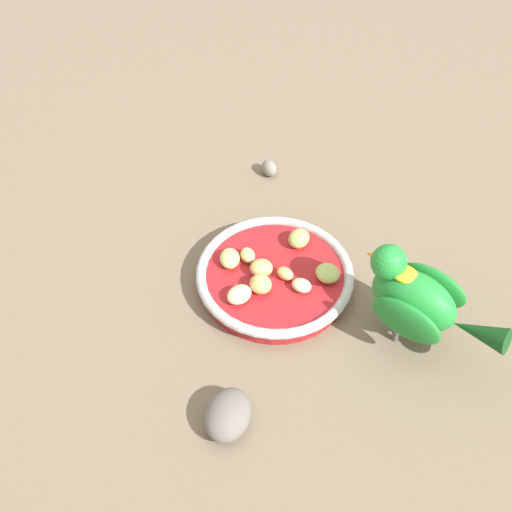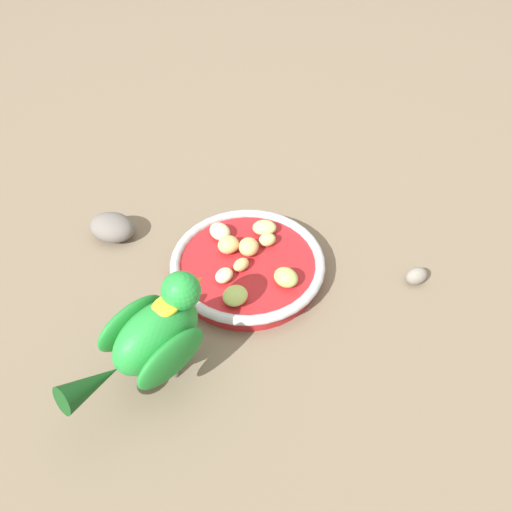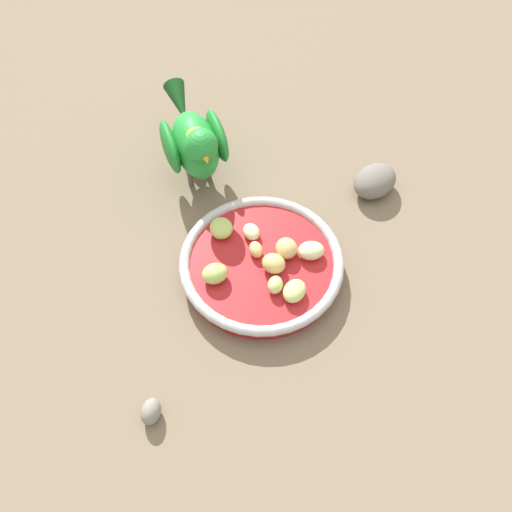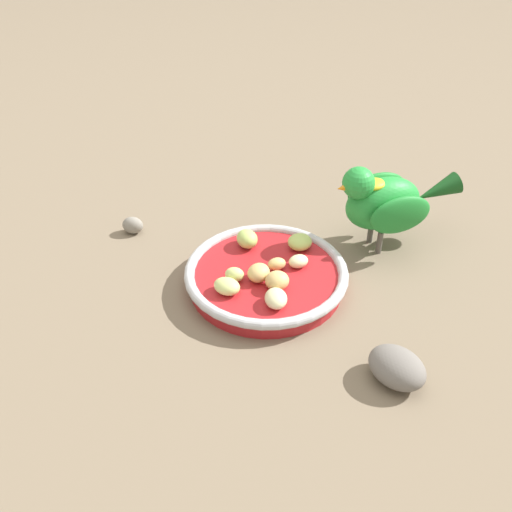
% 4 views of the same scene
% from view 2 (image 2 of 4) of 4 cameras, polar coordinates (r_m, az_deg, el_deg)
% --- Properties ---
extents(ground_plane, '(4.00, 4.00, 0.00)m').
position_cam_2_polar(ground_plane, '(0.71, 1.01, -2.89)').
color(ground_plane, '#756651').
extents(feeding_bowl, '(0.22, 0.22, 0.03)m').
position_cam_2_polar(feeding_bowl, '(0.71, -0.95, -1.09)').
color(feeding_bowl, '#AD1E23').
rests_on(feeding_bowl, ground_plane).
extents(apple_piece_0, '(0.04, 0.04, 0.02)m').
position_cam_2_polar(apple_piece_0, '(0.71, -0.85, 1.05)').
color(apple_piece_0, tan).
rests_on(apple_piece_0, feeding_bowl).
extents(apple_piece_1, '(0.03, 0.04, 0.02)m').
position_cam_2_polar(apple_piece_1, '(0.67, 3.21, -2.61)').
color(apple_piece_1, '#B2CC66').
rests_on(apple_piece_1, feeding_bowl).
extents(apple_piece_2, '(0.04, 0.03, 0.02)m').
position_cam_2_polar(apple_piece_2, '(0.65, -2.38, -4.52)').
color(apple_piece_2, '#B2CC66').
rests_on(apple_piece_2, feeding_bowl).
extents(apple_piece_3, '(0.03, 0.03, 0.02)m').
position_cam_2_polar(apple_piece_3, '(0.68, -3.64, -2.21)').
color(apple_piece_3, beige).
rests_on(apple_piece_3, feeding_bowl).
extents(apple_piece_4, '(0.03, 0.02, 0.02)m').
position_cam_2_polar(apple_piece_4, '(0.69, -1.70, -0.99)').
color(apple_piece_4, tan).
rests_on(apple_piece_4, feeding_bowl).
extents(apple_piece_5, '(0.03, 0.04, 0.02)m').
position_cam_2_polar(apple_piece_5, '(0.74, -4.13, 2.80)').
color(apple_piece_5, beige).
rests_on(apple_piece_5, feeding_bowl).
extents(apple_piece_6, '(0.04, 0.04, 0.02)m').
position_cam_2_polar(apple_piece_6, '(0.74, 0.96, 3.24)').
color(apple_piece_6, '#C6D17A').
rests_on(apple_piece_6, feeding_bowl).
extents(apple_piece_7, '(0.03, 0.03, 0.02)m').
position_cam_2_polar(apple_piece_7, '(0.72, 1.29, 1.87)').
color(apple_piece_7, '#C6D17A').
rests_on(apple_piece_7, feeding_bowl).
extents(apple_piece_8, '(0.03, 0.03, 0.02)m').
position_cam_2_polar(apple_piece_8, '(0.71, -3.16, 1.29)').
color(apple_piece_8, tan).
rests_on(apple_piece_8, feeding_bowl).
extents(parrot, '(0.19, 0.09, 0.14)m').
position_cam_2_polar(parrot, '(0.57, -11.57, -8.80)').
color(parrot, '#59544C').
rests_on(parrot, ground_plane).
extents(rock_large, '(0.08, 0.08, 0.04)m').
position_cam_2_polar(rock_large, '(0.79, -16.00, 3.15)').
color(rock_large, slate).
rests_on(rock_large, ground_plane).
extents(pebble_0, '(0.04, 0.03, 0.03)m').
position_cam_2_polar(pebble_0, '(0.74, 17.75, -2.16)').
color(pebble_0, gray).
rests_on(pebble_0, ground_plane).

